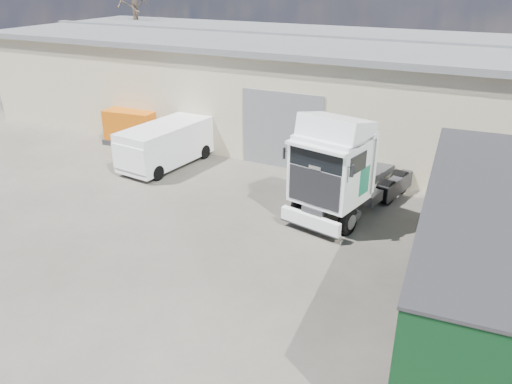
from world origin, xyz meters
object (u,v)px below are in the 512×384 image
at_px(box_trailer, 467,240).
at_px(panel_van, 163,146).
at_px(tractor_unit, 341,173).
at_px(orange_skip, 134,129).

relative_size(box_trailer, panel_van, 2.16).
relative_size(tractor_unit, panel_van, 1.27).
xyz_separation_m(panel_van, orange_skip, (-3.54, 2.21, -0.23)).
bearing_deg(panel_van, orange_skip, 154.66).
bearing_deg(tractor_unit, panel_van, -175.76).
height_order(box_trailer, orange_skip, box_trailer).
bearing_deg(tractor_unit, box_trailer, -29.66).
bearing_deg(panel_van, box_trailer, -15.53).
relative_size(panel_van, orange_skip, 1.64).
xyz_separation_m(tractor_unit, box_trailer, (4.66, -4.24, 0.47)).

